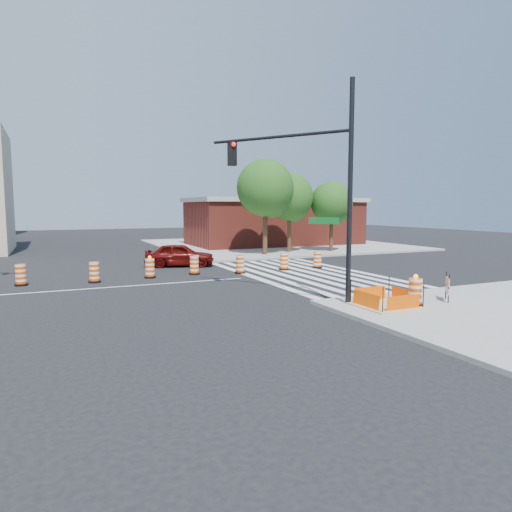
# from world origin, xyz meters

# --- Properties ---
(ground) EXTENTS (120.00, 120.00, 0.00)m
(ground) POSITION_xyz_m (0.00, 0.00, 0.00)
(ground) COLOR black
(ground) RESTS_ON ground
(sidewalk_ne) EXTENTS (22.00, 22.00, 0.15)m
(sidewalk_ne) POSITION_xyz_m (18.00, 18.00, 0.07)
(sidewalk_ne) COLOR gray
(sidewalk_ne) RESTS_ON ground
(crosswalk_east) EXTENTS (6.75, 13.50, 0.01)m
(crosswalk_east) POSITION_xyz_m (10.95, 0.00, 0.01)
(crosswalk_east) COLOR silver
(crosswalk_east) RESTS_ON ground
(lane_centerline) EXTENTS (14.00, 0.12, 0.01)m
(lane_centerline) POSITION_xyz_m (0.00, 0.00, 0.01)
(lane_centerline) COLOR silver
(lane_centerline) RESTS_ON ground
(excavation_pit) EXTENTS (2.20, 2.20, 0.90)m
(excavation_pit) POSITION_xyz_m (9.00, -9.00, 0.22)
(excavation_pit) COLOR tan
(excavation_pit) RESTS_ON ground
(brick_storefront) EXTENTS (16.50, 8.50, 4.60)m
(brick_storefront) POSITION_xyz_m (18.00, 18.00, 2.32)
(brick_storefront) COLOR maroon
(brick_storefront) RESTS_ON ground
(red_coupe) EXTENTS (4.63, 2.97, 1.47)m
(red_coupe) POSITION_xyz_m (5.36, 6.10, 0.73)
(red_coupe) COLOR #4F0906
(red_coupe) RESTS_ON ground
(signal_pole_se) EXTENTS (3.56, 5.20, 8.16)m
(signal_pole_se) POSITION_xyz_m (7.04, -6.66, 5.00)
(signal_pole_se) COLOR black
(signal_pole_se) RESTS_ON ground
(pit_drum) EXTENTS (0.59, 0.59, 1.17)m
(pit_drum) POSITION_xyz_m (9.90, -9.50, 0.63)
(pit_drum) COLOR black
(pit_drum) RESTS_ON ground
(barricade) EXTENTS (0.63, 0.72, 1.07)m
(barricade) POSITION_xyz_m (11.71, -9.28, 0.74)
(barricade) COLOR #F14905
(barricade) RESTS_ON ground
(tree_north_c) EXTENTS (4.31, 4.31, 7.32)m
(tree_north_c) POSITION_xyz_m (12.91, 9.36, 4.92)
(tree_north_c) COLOR #382314
(tree_north_c) RESTS_ON ground
(tree_north_d) EXTENTS (3.78, 3.78, 6.43)m
(tree_north_d) POSITION_xyz_m (15.47, 10.25, 4.32)
(tree_north_d) COLOR #382314
(tree_north_d) RESTS_ON ground
(tree_north_e) EXTENTS (3.43, 3.42, 5.81)m
(tree_north_e) POSITION_xyz_m (18.94, 9.45, 3.90)
(tree_north_e) COLOR #382314
(tree_north_e) RESTS_ON ground
(median_drum_3) EXTENTS (0.60, 0.60, 1.02)m
(median_drum_3) POSITION_xyz_m (-3.38, 2.26, 0.48)
(median_drum_3) COLOR black
(median_drum_3) RESTS_ON ground
(median_drum_4) EXTENTS (0.60, 0.60, 1.02)m
(median_drum_4) POSITION_xyz_m (-0.11, 1.75, 0.48)
(median_drum_4) COLOR black
(median_drum_4) RESTS_ON ground
(median_drum_5) EXTENTS (0.60, 0.60, 1.18)m
(median_drum_5) POSITION_xyz_m (2.69, 2.09, 0.49)
(median_drum_5) COLOR black
(median_drum_5) RESTS_ON ground
(median_drum_6) EXTENTS (0.60, 0.60, 1.02)m
(median_drum_6) POSITION_xyz_m (5.19, 2.36, 0.48)
(median_drum_6) COLOR black
(median_drum_6) RESTS_ON ground
(median_drum_7) EXTENTS (0.60, 0.60, 1.02)m
(median_drum_7) POSITION_xyz_m (7.65, 1.66, 0.48)
(median_drum_7) COLOR black
(median_drum_7) RESTS_ON ground
(median_drum_8) EXTENTS (0.60, 0.60, 1.02)m
(median_drum_8) POSITION_xyz_m (10.57, 1.87, 0.48)
(median_drum_8) COLOR black
(median_drum_8) RESTS_ON ground
(median_drum_9) EXTENTS (0.60, 0.60, 1.02)m
(median_drum_9) POSITION_xyz_m (12.87, 1.84, 0.48)
(median_drum_9) COLOR black
(median_drum_9) RESTS_ON ground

